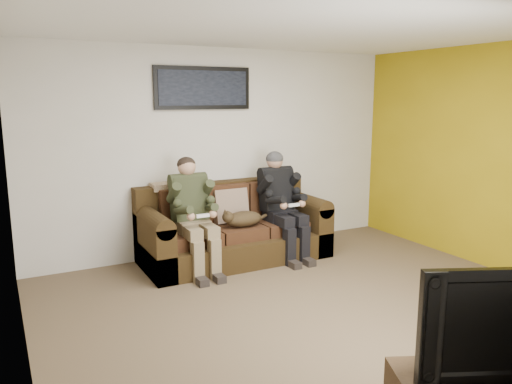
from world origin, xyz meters
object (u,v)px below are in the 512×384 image
person_left (193,208)px  framed_poster (203,88)px  person_right (281,198)px  television (511,318)px  cat (242,219)px  sofa (232,231)px

person_left → framed_poster: size_ratio=1.05×
person_right → television: (-0.59, -3.59, 0.01)m
person_right → cat: size_ratio=2.00×
cat → framed_poster: bearing=109.1°
cat → framed_poster: (-0.22, 0.63, 1.54)m
sofa → cat: 0.32m
person_left → television: bearing=-80.8°
person_right → sofa: bearing=162.0°
person_left → person_right: (1.17, 0.00, 0.00)m
person_left → cat: (0.61, -0.05, -0.19)m
television → framed_poster: bearing=117.0°
person_left → television: size_ratio=1.11×
person_left → television: 3.64m
person_right → framed_poster: (-0.79, 0.58, 1.36)m
cat → person_left: bearing=175.1°
sofa → framed_poster: (-0.20, 0.38, 1.75)m
sofa → person_left: bearing=-162.0°
sofa → television: 3.80m
person_right → person_left: bearing=-180.0°
person_left → cat: size_ratio=1.99×
television → person_left: bearing=123.6°
person_right → television: person_right is taller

